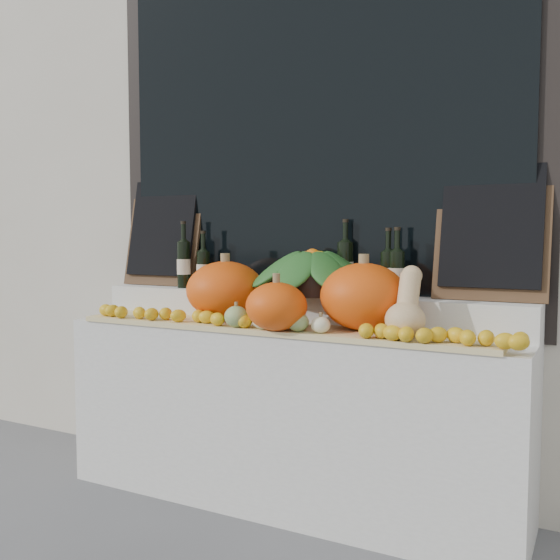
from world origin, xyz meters
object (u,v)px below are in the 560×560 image
Objects in this scene: butternut_squash at (407,309)px; wine_bottle_tall at (345,267)px; pumpkin_left at (225,290)px; produce_bowl at (313,271)px; pumpkin_right at (363,296)px.

butternut_squash is 0.57m from wine_bottle_tall.
pumpkin_left is 0.46m from produce_bowl.
produce_bowl is at bearing 21.38° from pumpkin_left.
produce_bowl reaches higher than pumpkin_right.
wine_bottle_tall is at bearing 21.90° from pumpkin_left.
produce_bowl reaches higher than butternut_squash.
pumpkin_left is 1.07× the size of wine_bottle_tall.
produce_bowl is (-0.34, 0.18, 0.09)m from pumpkin_right.
butternut_squash is at bearing -40.55° from wine_bottle_tall.
pumpkin_left is 1.33× the size of butternut_squash.
produce_bowl reaches higher than pumpkin_left.
butternut_squash is 0.65m from produce_bowl.
pumpkin_right is at bearing -1.65° from pumpkin_left.
butternut_squash reaches higher than pumpkin_left.
produce_bowl is at bearing -156.68° from wine_bottle_tall.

